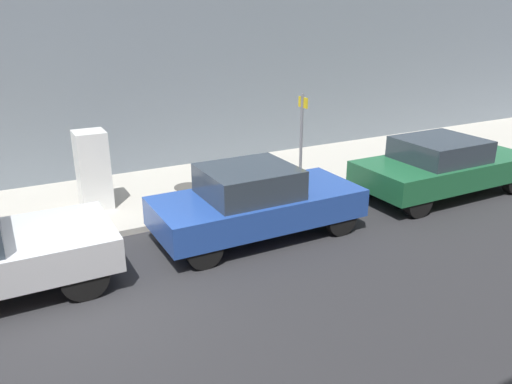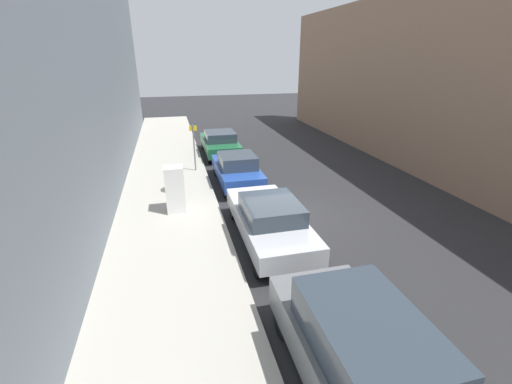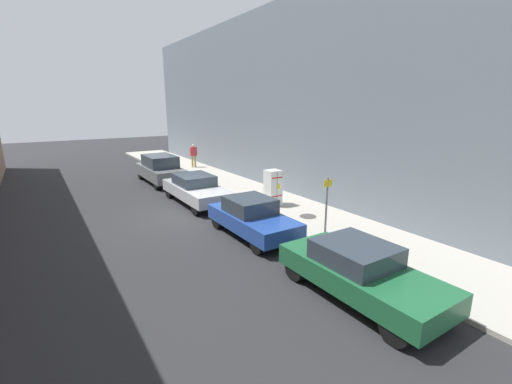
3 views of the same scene
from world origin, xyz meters
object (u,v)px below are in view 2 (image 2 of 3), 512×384
(street_sign_post, at_px, (194,145))
(parked_suv_gray, at_px, (364,359))
(parked_hatchback_blue, at_px, (237,169))
(parked_sedan_green, at_px, (220,143))
(parked_sedan_silver, at_px, (269,219))
(discarded_refrigerator, at_px, (175,189))

(street_sign_post, distance_m, parked_suv_gray, 12.90)
(parked_hatchback_blue, relative_size, parked_sedan_green, 0.93)
(parked_suv_gray, height_order, parked_hatchback_blue, parked_suv_gray)
(parked_sedan_silver, relative_size, parked_sedan_green, 1.08)
(parked_suv_gray, bearing_deg, parked_sedan_green, 90.00)
(parked_sedan_silver, bearing_deg, parked_hatchback_blue, 90.00)
(street_sign_post, relative_size, parked_sedan_silver, 0.48)
(discarded_refrigerator, height_order, street_sign_post, street_sign_post)
(discarded_refrigerator, height_order, parked_suv_gray, discarded_refrigerator)
(parked_sedan_silver, distance_m, parked_hatchback_blue, 5.17)
(street_sign_post, distance_m, parked_hatchback_blue, 2.78)
(parked_suv_gray, height_order, parked_sedan_silver, parked_suv_gray)
(street_sign_post, height_order, parked_suv_gray, street_sign_post)
(street_sign_post, bearing_deg, parked_suv_gray, -82.56)
(parked_hatchback_blue, bearing_deg, discarded_refrigerator, -137.80)
(discarded_refrigerator, bearing_deg, street_sign_post, 76.90)
(parked_hatchback_blue, bearing_deg, parked_sedan_silver, -90.00)
(parked_hatchback_blue, distance_m, parked_sedan_green, 5.04)
(discarded_refrigerator, xyz_separation_m, parked_sedan_green, (2.74, 7.52, -0.25))
(street_sign_post, distance_m, parked_sedan_green, 3.44)
(discarded_refrigerator, distance_m, parked_hatchback_blue, 3.71)
(street_sign_post, bearing_deg, parked_hatchback_blue, -51.70)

